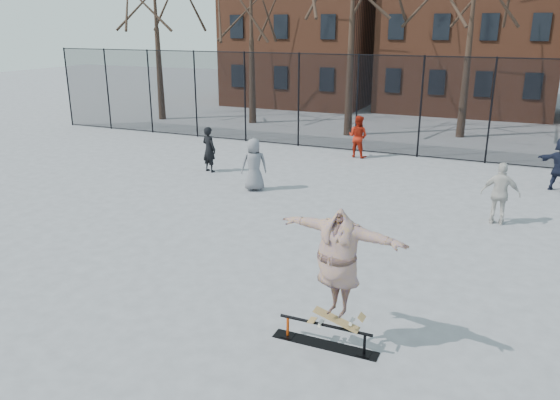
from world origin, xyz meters
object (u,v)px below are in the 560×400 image
at_px(skate_rail, 325,337).
at_px(bystander_black, 209,149).
at_px(skater, 338,271).
at_px(bystander_red, 358,137).
at_px(bystander_white, 500,194).
at_px(bystander_grey, 254,165).
at_px(skateboard, 336,324).

bearing_deg(skate_rail, bystander_black, 130.12).
xyz_separation_m(skater, bystander_red, (-3.53, 13.44, -0.55)).
bearing_deg(bystander_black, bystander_white, -172.39).
relative_size(bystander_grey, bystander_black, 1.03).
height_order(bystander_grey, bystander_black, bystander_grey).
distance_m(skater, bystander_red, 13.90).
bearing_deg(bystander_black, skater, 147.76).
xyz_separation_m(bystander_grey, bystander_black, (-2.53, 1.44, -0.02)).
xyz_separation_m(skate_rail, bystander_black, (-7.61, 9.03, 0.67)).
relative_size(skateboard, skater, 0.39).
bearing_deg(bystander_grey, skater, 91.22).
bearing_deg(skater, bystander_white, 84.46).
height_order(skater, bystander_black, skater).
bearing_deg(bystander_red, bystander_grey, 84.53).
relative_size(skateboard, bystander_red, 0.51).
bearing_deg(bystander_white, skateboard, 72.52).
relative_size(skater, bystander_grey, 1.30).
bearing_deg(skater, bystander_red, 115.02).
relative_size(skate_rail, bystander_black, 1.11).
bearing_deg(skate_rail, bystander_white, 72.82).
bearing_deg(skater, bystander_black, 141.12).
distance_m(bystander_grey, bystander_red, 6.10).
distance_m(skate_rail, bystander_black, 11.83).
xyz_separation_m(skater, bystander_white, (2.10, 7.40, -0.55)).
bearing_deg(skate_rail, bystander_grey, 123.81).
bearing_deg(bystander_black, skate_rail, 147.07).
bearing_deg(bystander_white, bystander_grey, -3.07).
distance_m(bystander_black, bystander_white, 10.03).
distance_m(skater, bystander_black, 11.95).
xyz_separation_m(skate_rail, skateboard, (0.19, 0.00, 0.29)).
xyz_separation_m(bystander_black, bystander_red, (4.27, 4.40, 0.02)).
relative_size(bystander_red, bystander_white, 1.00).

